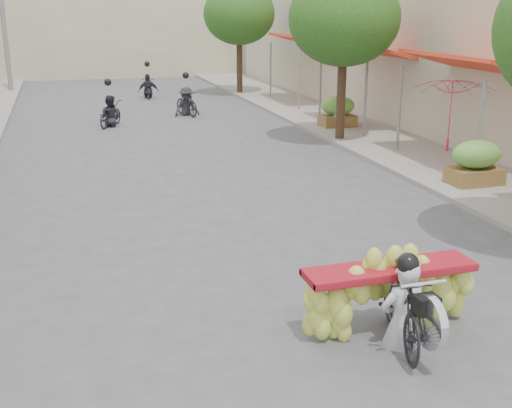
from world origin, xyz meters
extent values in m
cube|color=gray|center=(7.00, 15.00, 0.06)|extent=(4.00, 60.00, 0.12)
cube|color=red|center=(7.12, 10.00, 2.75)|extent=(1.77, 4.20, 0.53)
cylinder|color=slate|center=(6.30, 8.10, 1.27)|extent=(0.08, 0.08, 2.55)
cylinder|color=slate|center=(6.30, 11.90, 1.27)|extent=(0.08, 0.08, 2.55)
cube|color=red|center=(7.12, 16.00, 2.75)|extent=(1.77, 4.20, 0.53)
cylinder|color=slate|center=(6.30, 14.10, 1.27)|extent=(0.08, 0.08, 2.55)
cylinder|color=slate|center=(6.30, 17.90, 1.27)|extent=(0.08, 0.08, 2.55)
cube|color=red|center=(7.12, 22.00, 2.75)|extent=(1.77, 4.20, 0.53)
cylinder|color=slate|center=(6.30, 20.10, 1.27)|extent=(0.08, 0.08, 2.55)
cylinder|color=slate|center=(6.30, 23.90, 1.27)|extent=(0.08, 0.08, 2.55)
cube|color=#BFB597|center=(0.00, 38.00, 3.50)|extent=(20.00, 6.00, 7.00)
cylinder|color=slate|center=(-5.40, 30.00, 4.00)|extent=(0.24, 0.24, 8.00)
cylinder|color=#3A2719|center=(5.40, 14.00, 1.60)|extent=(0.28, 0.28, 3.20)
ellipsoid|color=#28591A|center=(5.40, 14.00, 3.80)|extent=(3.40, 3.40, 2.90)
cylinder|color=#3A2719|center=(5.40, 26.00, 1.60)|extent=(0.28, 0.28, 3.20)
ellipsoid|color=#28591A|center=(5.40, 26.00, 3.80)|extent=(3.40, 3.40, 2.90)
cube|color=brown|center=(6.20, 8.00, 0.37)|extent=(1.20, 0.80, 0.50)
ellipsoid|color=#5FA13C|center=(6.20, 8.00, 0.95)|extent=(1.20, 0.88, 0.66)
cube|color=brown|center=(6.20, 16.00, 0.37)|extent=(1.20, 0.80, 0.50)
ellipsoid|color=#5FA13C|center=(6.20, 16.00, 0.95)|extent=(1.20, 0.88, 0.66)
imported|color=black|center=(0.88, 1.95, 0.53)|extent=(0.96, 1.87, 1.06)
cylinder|color=silver|center=(0.88, 1.30, 0.62)|extent=(0.10, 0.66, 0.66)
cube|color=black|center=(0.88, 1.40, 0.80)|extent=(0.28, 0.22, 0.22)
cylinder|color=silver|center=(0.88, 1.50, 1.02)|extent=(0.60, 0.05, 0.05)
cube|color=maroon|center=(0.88, 2.30, 0.88)|extent=(2.30, 0.55, 0.10)
imported|color=silver|center=(0.88, 1.90, 1.16)|extent=(0.62, 0.46, 1.72)
sphere|color=black|center=(0.88, 1.87, 1.99)|extent=(0.28, 0.28, 0.28)
imported|color=red|center=(6.16, 9.10, 2.54)|extent=(2.18, 2.18, 1.87)
imported|color=white|center=(6.15, 15.76, 1.00)|extent=(0.94, 0.65, 1.76)
imported|color=black|center=(-1.40, 18.88, 0.45)|extent=(1.27, 1.68, 0.89)
imported|color=#25262C|center=(-1.40, 18.88, 1.12)|extent=(0.93, 0.80, 1.65)
sphere|color=black|center=(-1.40, 18.88, 1.58)|extent=(0.26, 0.26, 0.26)
imported|color=black|center=(1.68, 20.42, 0.50)|extent=(0.97, 1.77, 1.00)
imported|color=#25262C|center=(1.68, 20.42, 1.12)|extent=(1.17, 0.84, 1.65)
sphere|color=black|center=(1.68, 20.42, 1.58)|extent=(0.26, 0.26, 0.26)
imported|color=black|center=(0.93, 25.95, 0.42)|extent=(0.74, 1.57, 0.85)
imported|color=#25262C|center=(0.93, 25.95, 1.12)|extent=(1.03, 0.66, 1.65)
sphere|color=black|center=(0.93, 25.95, 1.58)|extent=(0.26, 0.26, 0.26)
camera|label=1|loc=(-3.01, -4.58, 4.16)|focal=45.00mm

